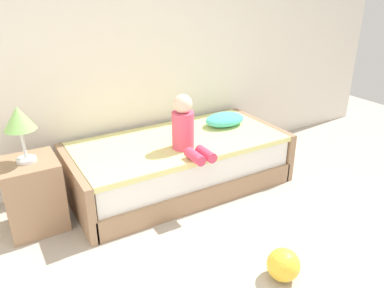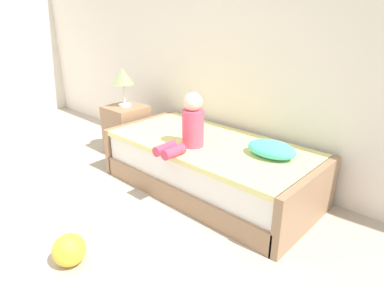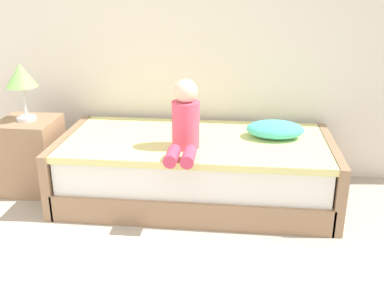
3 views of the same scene
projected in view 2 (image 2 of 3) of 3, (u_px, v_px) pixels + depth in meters
name	position (u px, v px, depth m)	size (l,w,h in m)	color
wall_rear	(218.00, 33.00, 3.53)	(7.20, 0.10, 2.90)	silver
bed	(209.00, 166.00, 3.29)	(2.11, 1.00, 0.50)	#997556
nightstand	(127.00, 130.00, 4.14)	(0.44, 0.44, 0.60)	#997556
table_lamp	(123.00, 78.00, 3.91)	(0.24, 0.24, 0.45)	silver
child_figure	(189.00, 126.00, 3.00)	(0.20, 0.51, 0.50)	#E04C6B
pillow	(272.00, 149.00, 2.86)	(0.44, 0.30, 0.13)	#4CCCBC
toy_ball	(69.00, 250.00, 2.33)	(0.23, 0.23, 0.23)	yellow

